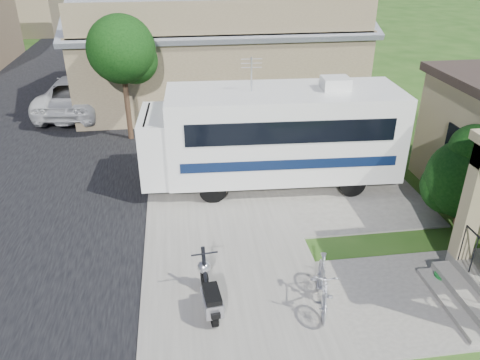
{
  "coord_description": "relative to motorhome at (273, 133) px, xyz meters",
  "views": [
    {
      "loc": [
        -1.98,
        -8.06,
        6.8
      ],
      "look_at": [
        -0.5,
        2.5,
        1.3
      ],
      "focal_mm": 35.0,
      "sensor_mm": 36.0,
      "label": 1
    }
  ],
  "objects": [
    {
      "name": "ground",
      "position": [
        -0.81,
        -4.67,
        -1.67
      ],
      "size": [
        120.0,
        120.0,
        0.0
      ],
      "primitive_type": "plane",
      "color": "#1F4713"
    },
    {
      "name": "street_slab",
      "position": [
        -8.31,
        5.33,
        -1.66
      ],
      "size": [
        9.0,
        80.0,
        0.02
      ],
      "primitive_type": "cube",
      "color": "black",
      "rests_on": "ground"
    },
    {
      "name": "sidewalk_slab",
      "position": [
        -1.81,
        5.33,
        -1.64
      ],
      "size": [
        4.0,
        80.0,
        0.06
      ],
      "primitive_type": "cube",
      "color": "slate",
      "rests_on": "ground"
    },
    {
      "name": "driveway_slab",
      "position": [
        0.69,
        -0.17,
        -1.64
      ],
      "size": [
        7.0,
        6.0,
        0.05
      ],
      "primitive_type": "cube",
      "color": "slate",
      "rests_on": "ground"
    },
    {
      "name": "walk_slab",
      "position": [
        2.19,
        -5.67,
        -1.64
      ],
      "size": [
        4.0,
        3.0,
        0.05
      ],
      "primitive_type": "cube",
      "color": "slate",
      "rests_on": "ground"
    },
    {
      "name": "warehouse",
      "position": [
        -0.81,
        9.29,
        0.32
      ],
      "size": [
        12.5,
        8.4,
        5.04
      ],
      "color": "brown",
      "rests_on": "ground"
    },
    {
      "name": "distant_bldg_near",
      "position": [
        -15.81,
        29.33,
        -0.07
      ],
      "size": [
        8.0,
        7.0,
        3.2
      ],
      "primitive_type": "cube",
      "color": "brown",
      "rests_on": "ground"
    },
    {
      "name": "street_tree_a",
      "position": [
        -4.51,
        4.38,
        1.58
      ],
      "size": [
        2.44,
        2.4,
        4.58
      ],
      "color": "#321F16",
      "rests_on": "ground"
    },
    {
      "name": "street_tree_b",
      "position": [
        -4.51,
        14.38,
        1.73
      ],
      "size": [
        2.44,
        2.4,
        4.73
      ],
      "color": "#321F16",
      "rests_on": "ground"
    },
    {
      "name": "motorhome",
      "position": [
        0.0,
        0.0,
        0.0
      ],
      "size": [
        7.68,
        2.76,
        3.88
      ],
      "rotation": [
        0.0,
        0.0,
        -0.05
      ],
      "color": "white",
      "rests_on": "ground"
    },
    {
      "name": "shrub",
      "position": [
        4.5,
        -2.95,
        -0.23
      ],
      "size": [
        2.29,
        2.18,
        2.81
      ],
      "color": "#321F16",
      "rests_on": "ground"
    },
    {
      "name": "scooter",
      "position": [
        -2.38,
        -5.42,
        -1.2
      ],
      "size": [
        0.56,
        1.59,
        1.05
      ],
      "rotation": [
        0.0,
        0.0,
        0.09
      ],
      "color": "black",
      "rests_on": "ground"
    },
    {
      "name": "bicycle",
      "position": [
        -0.09,
        -5.58,
        -1.15
      ],
      "size": [
        0.87,
        1.8,
        1.04
      ],
      "primitive_type": "imported",
      "rotation": [
        0.0,
        0.0,
        -0.23
      ],
      "color": "#B8B7BF",
      "rests_on": "ground"
    },
    {
      "name": "pickup_truck",
      "position": [
        -6.94,
        8.01,
        -0.86
      ],
      "size": [
        3.38,
        6.07,
        1.6
      ],
      "primitive_type": "imported",
      "rotation": [
        0.0,
        0.0,
        3.01
      ],
      "color": "silver",
      "rests_on": "ground"
    },
    {
      "name": "van",
      "position": [
        -7.2,
        15.6,
        -0.81
      ],
      "size": [
        2.46,
        5.96,
        1.72
      ],
      "primitive_type": "imported",
      "rotation": [
        0.0,
        0.0,
        -0.01
      ],
      "color": "silver",
      "rests_on": "ground"
    },
    {
      "name": "garden_hose",
      "position": [
        2.82,
        -5.22,
        -1.58
      ],
      "size": [
        0.4,
        0.4,
        0.18
      ],
      "primitive_type": "cylinder",
      "color": "#146423",
      "rests_on": "ground"
    }
  ]
}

